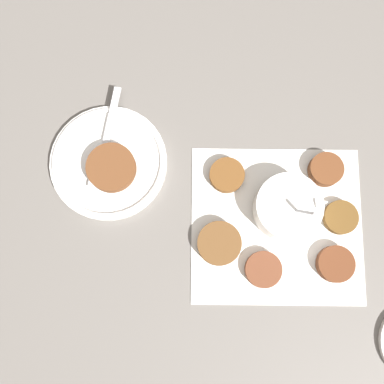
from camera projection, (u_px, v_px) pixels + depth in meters
The scene contains 12 objects.
ground_plane at pixel (292, 223), 0.76m from camera, with size 4.00×4.00×0.00m, color #605B56.
napkin at pixel (277, 225), 0.76m from camera, with size 0.32×0.30×0.00m.
sauce_bowl at pixel (288, 208), 0.74m from camera, with size 0.12×0.11×0.10m.
fritter_0 at pixel (335, 264), 0.74m from camera, with size 0.06×0.06×0.02m.
fritter_1 at pixel (263, 270), 0.74m from camera, with size 0.06×0.06×0.02m.
fritter_2 at pixel (219, 243), 0.74m from camera, with size 0.07×0.07×0.02m.
fritter_3 at pixel (227, 175), 0.76m from camera, with size 0.06×0.06×0.02m.
fritter_4 at pixel (326, 170), 0.76m from camera, with size 0.06×0.06×0.02m.
fritter_5 at pixel (340, 216), 0.75m from camera, with size 0.06×0.06×0.01m.
serving_plate at pixel (109, 162), 0.77m from camera, with size 0.20×0.20×0.02m.
fritter_on_plate at pixel (111, 168), 0.75m from camera, with size 0.08×0.08×0.02m.
fork at pixel (105, 148), 0.76m from camera, with size 0.07×0.18×0.00m.
Camera 1 is at (-0.18, -0.07, 0.76)m, focal length 42.00 mm.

